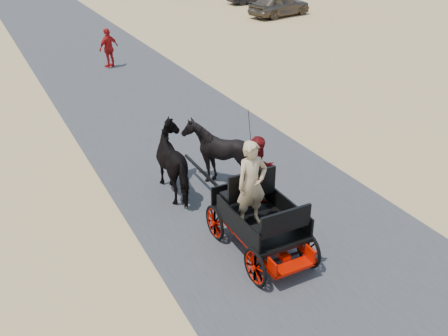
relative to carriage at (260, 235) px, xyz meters
name	(u,v)px	position (x,y,z in m)	size (l,w,h in m)	color
ground	(344,287)	(0.84, -1.76, -0.36)	(140.00, 140.00, 0.00)	tan
road	(345,287)	(0.84, -1.76, -0.35)	(6.00, 140.00, 0.01)	#38383A
carriage	(260,235)	(0.00, 0.00, 0.00)	(1.30, 2.40, 0.72)	black
horse_left	(178,162)	(-0.55, 3.00, 0.49)	(0.91, 2.01, 1.70)	black
horse_right	(218,153)	(0.55, 3.00, 0.49)	(1.37, 1.54, 1.70)	black
driver_man	(252,184)	(-0.20, 0.05, 1.26)	(0.66, 0.43, 1.80)	tan
passenger_woman	(259,172)	(0.30, 0.60, 1.15)	(0.77, 0.60, 1.58)	#660C0F
pedestrian	(109,48)	(1.05, 14.55, 0.50)	(1.01, 0.42, 1.73)	#AF1414
car_a	(280,4)	(14.09, 20.72, 0.38)	(1.75, 4.34, 1.48)	brown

